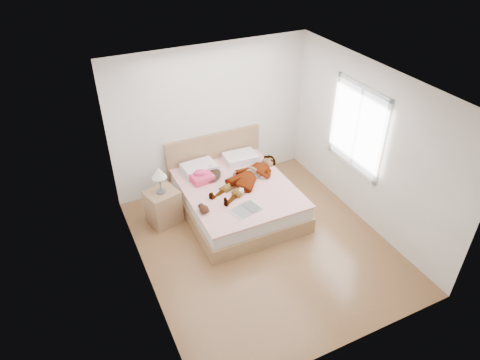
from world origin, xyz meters
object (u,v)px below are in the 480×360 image
Objects in this scene: towel at (202,177)px; phone at (211,166)px; magazine at (246,210)px; nightstand at (163,204)px; woman at (248,175)px; bed at (235,195)px; coffee_mug at (241,191)px; plush_toy at (204,209)px.

phone is at bearing 19.23° from towel.
magazine is (0.32, -1.05, -0.07)m from towel.
woman is at bearing -7.37° from nightstand.
woman is 0.78m from towel.
coffee_mug is at bearing -96.24° from bed.
woman is 1.49m from nightstand.
phone is 0.05× the size of bed.
coffee_mug is at bearing -100.14° from phone.
phone is 0.20× the size of magazine.
coffee_mug is 0.58× the size of plush_toy.
plush_toy is at bearing 158.39° from magazine.
towel is (-0.21, -0.07, -0.11)m from phone.
woman reaches higher than phone.
coffee_mug is at bearing 74.40° from magazine.
woman reaches higher than magazine.
phone reaches higher than towel.
woman is 0.42m from bed.
nightstand is at bearing 124.71° from plush_toy.
woman reaches higher than coffee_mug.
phone is 0.64m from bed.
phone is 0.76m from coffee_mug.
towel reaches higher than coffee_mug.
towel is at bearing 70.63° from plush_toy.
woman is 7.04× the size of plush_toy.
bed is 1.23m from nightstand.
magazine is at bearing -56.33° from woman.
bed reaches higher than woman.
magazine is 0.43m from coffee_mug.
coffee_mug is 0.74m from plush_toy.
woman is 1.10m from plush_toy.
bed reaches higher than phone.
bed is 1.99× the size of nightstand.
towel is at bearing 10.64° from nightstand.
towel is (-0.47, 0.33, 0.31)m from bed.
woman reaches higher than plush_toy.
woman is 1.53× the size of nightstand.
towel is at bearing 124.60° from coffee_mug.
towel is 0.77m from coffee_mug.
magazine is 1.41m from nightstand.
woman is at bearing 0.51° from bed.
phone is 0.25m from towel.
towel is at bearing 171.07° from phone.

